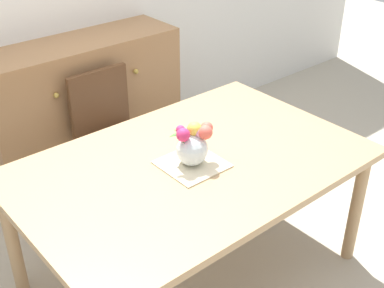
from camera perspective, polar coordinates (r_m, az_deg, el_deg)
The scene contains 6 objects.
ground_plane at distance 3.05m, azimuth -0.08°, elevation -13.97°, with size 12.00×12.00×0.00m, color #B7AD99.
dining_table at distance 2.62m, azimuth -0.09°, elevation -3.34°, with size 1.76×1.15×0.75m.
chair_far at distance 3.39m, azimuth -9.03°, elevation 1.57°, with size 0.42×0.42×0.90m.
dresser at distance 3.74m, azimuth -11.84°, elevation 3.84°, with size 1.40×0.47×1.00m.
placemat at distance 2.55m, azimuth 0.00°, elevation -2.24°, with size 0.29×0.29×0.01m, color beige.
flower_vase at distance 2.50m, azimuth 0.12°, elevation -0.06°, with size 0.24×0.20×0.22m.
Camera 1 is at (-1.40, -1.67, 2.14)m, focal length 48.06 mm.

